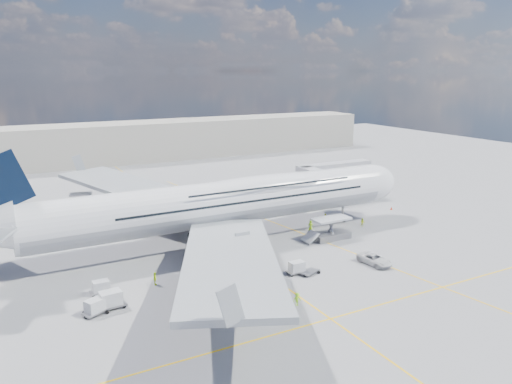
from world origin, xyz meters
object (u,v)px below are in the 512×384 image
jet_bridge (329,173)px  cone_wing_left_outer (119,210)px  catering_truck_inner (147,219)px  crew_loader (363,223)px  catering_truck_outer (84,202)px  baggage_tug (221,274)px  cone_wing_right_inner (240,293)px  dolly_nose_near (310,272)px  dolly_back (95,306)px  crew_wing (155,279)px  service_van (375,259)px  crew_van (311,226)px  dolly_nose_far (297,267)px  cone_nose (391,208)px  dolly_row_b (111,299)px  crew_nose (325,218)px  cone_wing_right_outer (176,316)px  dolly_row_c (198,285)px  dolly_row_a (101,287)px  crew_tug (297,299)px  cargo_loader (330,232)px  cone_wing_left_inner (158,224)px  airliner (223,202)px

jet_bridge → cone_wing_left_outer: size_ratio=37.07×
catering_truck_inner → crew_loader: size_ratio=4.55×
catering_truck_outer → baggage_tug: bearing=-63.4°
catering_truck_outer → cone_wing_right_inner: bearing=-64.5°
dolly_nose_near → catering_truck_inner: 33.82m
dolly_back → baggage_tug: (17.01, 2.15, -0.20)m
catering_truck_outer → crew_wing: (1.53, -43.29, -0.74)m
jet_bridge → cone_wing_right_inner: (-36.19, -30.27, -6.61)m
service_van → crew_van: bearing=82.0°
dolly_nose_far → cone_nose: size_ratio=4.58×
dolly_back → dolly_nose_near: bearing=-29.7°
dolly_row_b → crew_nose: bearing=15.9°
baggage_tug → crew_van: (22.96, 11.89, 0.18)m
dolly_back → dolly_nose_far: 27.34m
catering_truck_inner → cone_wing_right_outer: size_ratio=15.69×
dolly_nose_near → cone_wing_right_outer: 21.21m
dolly_row_b → dolly_nose_near: 27.07m
dolly_row_c → cone_wing_right_outer: dolly_row_c is taller
dolly_nose_near → crew_van: size_ratio=1.66×
dolly_row_a → baggage_tug: 15.59m
dolly_nose_near → cone_wing_left_outer: bearing=88.5°
catering_truck_inner → crew_wing: (-5.91, -23.95, -1.10)m
dolly_row_a → cone_wing_right_inner: (15.43, -8.72, -0.69)m
crew_van → cone_nose: 22.91m
dolly_row_b → cone_wing_right_inner: (15.25, -3.97, -0.93)m
jet_bridge → crew_loader: (-3.67, -15.47, -6.03)m
crew_tug → baggage_tug: bearing=115.3°
service_van → cone_wing_right_inner: bearing=173.5°
dolly_row_c → crew_wing: 6.30m
service_van → cargo_loader: bearing=79.2°
jet_bridge → dolly_row_b: 58.05m
catering_truck_inner → dolly_nose_near: bearing=-77.4°
dolly_row_c → catering_truck_outer: size_ratio=0.47×
dolly_row_b → crew_wing: bearing=26.5°
crew_nose → crew_van: (-5.13, -2.61, 0.05)m
dolly_nose_near → cone_nose: 39.04m
dolly_back → cone_wing_left_inner: size_ratio=6.27×
jet_bridge → catering_truck_outer: 51.09m
cargo_loader → baggage_tug: cargo_loader is taller
dolly_row_a → crew_loader: dolly_row_a is taller
dolly_back → crew_wing: dolly_back is taller
crew_tug → crew_wing: bearing=135.4°
cargo_loader → cone_wing_right_inner: bearing=-152.2°
crew_nose → cone_wing_right_inner: crew_nose is taller
catering_truck_inner → catering_truck_outer: size_ratio=1.19×
baggage_tug → crew_nose: bearing=21.4°
crew_nose → jet_bridge: bearing=5.8°
airliner → cone_wing_right_inner: size_ratio=157.39×
jet_bridge → cone_nose: jet_bridge is taller
cone_wing_left_inner → cone_wing_right_inner: bearing=-89.9°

